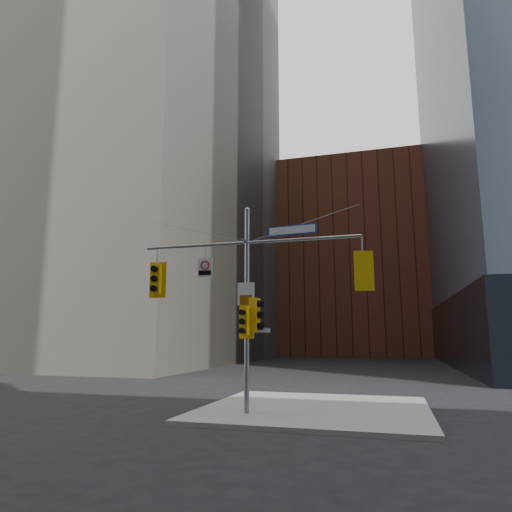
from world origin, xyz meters
The scene contains 14 objects.
ground centered at (0.00, 0.00, 0.00)m, with size 160.00×160.00×0.00m, color black.
sidewalk_corner centered at (2.00, 4.00, 0.07)m, with size 8.00×8.00×0.15m, color gray.
tower_nw centered at (-28.00, 32.00, 40.00)m, with size 36.00×36.00×80.00m, color gray.
brick_midrise centered at (0.00, 58.00, 14.00)m, with size 26.00×20.00×28.00m, color brown.
signal_assembly centered at (0.00, 1.99, 4.42)m, with size 8.00×0.80×7.30m.
traffic_light_west_arm centered at (-3.58, 2.01, 4.80)m, with size 0.65×0.55×1.36m.
traffic_light_east_arm centered at (4.01, 1.99, 4.80)m, with size 0.62×0.56×1.31m.
traffic_light_pole_side centered at (0.33, 1.99, 3.42)m, with size 0.48×0.41×1.17m.
traffic_light_pole_front centered at (0.00, 1.73, 3.19)m, with size 0.55×0.49×1.15m.
street_sign_blade centered at (1.64, 2.00, 6.35)m, with size 1.77×0.24×0.35m.
regulatory_sign_arm centered at (-1.60, 1.97, 5.17)m, with size 0.55×0.11×0.69m.
regulatory_sign_pole centered at (0.00, 1.88, 4.13)m, with size 0.61×0.05×0.79m.
street_blade_ew centered at (0.45, 2.00, 2.90)m, with size 0.78×0.03×0.16m.
street_blade_ns centered at (0.00, 2.45, 2.74)m, with size 0.06×0.71×0.14m.
Camera 1 is at (4.78, -13.24, 2.69)m, focal length 32.00 mm.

